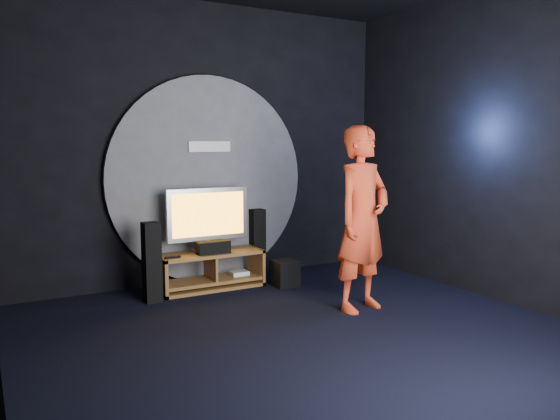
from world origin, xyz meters
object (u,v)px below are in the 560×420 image
(media_console, at_px, (211,272))
(subwoofer, at_px, (285,273))
(tower_speaker_left, at_px, (152,262))
(tv, at_px, (208,217))
(tower_speaker_right, at_px, (257,243))
(player, at_px, (363,219))

(media_console, distance_m, subwoofer, 0.91)
(media_console, bearing_deg, tower_speaker_left, -165.71)
(tv, relative_size, tower_speaker_right, 1.15)
(media_console, distance_m, player, 2.06)
(subwoofer, distance_m, player, 1.49)
(subwoofer, bearing_deg, tv, 154.59)
(media_console, xyz_separation_m, tower_speaker_right, (0.77, 0.30, 0.25))
(tv, xyz_separation_m, tower_speaker_right, (0.78, 0.23, -0.43))
(tower_speaker_right, height_order, subwoofer, tower_speaker_right)
(player, bearing_deg, tv, 110.62)
(player, bearing_deg, tower_speaker_left, 130.76)
(media_console, height_order, tower_speaker_left, tower_speaker_left)
(tower_speaker_right, bearing_deg, media_console, -158.77)
(media_console, bearing_deg, player, -55.23)
(tv, bearing_deg, media_console, -83.56)
(media_console, xyz_separation_m, tv, (-0.01, 0.07, 0.68))
(tower_speaker_right, bearing_deg, tower_speaker_left, -162.21)
(media_console, height_order, tower_speaker_right, tower_speaker_right)
(player, bearing_deg, subwoofer, 87.97)
(media_console, height_order, player, player)
(tower_speaker_right, distance_m, subwoofer, 0.70)
(media_console, distance_m, tower_speaker_left, 0.85)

